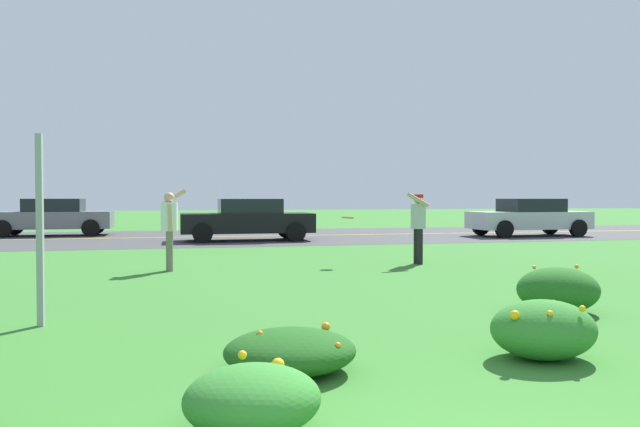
# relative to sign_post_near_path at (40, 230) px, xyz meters

# --- Properties ---
(ground_plane) EXTENTS (120.00, 120.00, 0.00)m
(ground_plane) POSITION_rel_sign_post_near_path_xyz_m (2.97, 4.97, -1.12)
(ground_plane) COLOR #387A2D
(highway_strip) EXTENTS (120.00, 9.96, 0.01)m
(highway_strip) POSITION_rel_sign_post_near_path_xyz_m (2.97, 15.68, -1.11)
(highway_strip) COLOR #424244
(highway_strip) RESTS_ON ground
(highway_center_stripe) EXTENTS (120.00, 0.16, 0.00)m
(highway_center_stripe) POSITION_rel_sign_post_near_path_xyz_m (2.97, 15.68, -1.11)
(highway_center_stripe) COLOR yellow
(highway_center_stripe) RESTS_ON ground
(daylily_clump_front_left) EXTENTS (1.14, 1.03, 0.37)m
(daylily_clump_front_left) POSITION_rel_sign_post_near_path_xyz_m (2.48, -2.52, -0.93)
(daylily_clump_front_left) COLOR #1E5619
(daylily_clump_front_left) RESTS_ON ground
(daylily_clump_front_right) EXTENTS (0.88, 0.79, 0.46)m
(daylily_clump_front_right) POSITION_rel_sign_post_near_path_xyz_m (2.00, -3.77, -0.90)
(daylily_clump_front_right) COLOR #337F2D
(daylily_clump_front_right) RESTS_ON ground
(daylily_clump_mid_center) EXTENTS (0.99, 0.83, 0.55)m
(daylily_clump_mid_center) POSITION_rel_sign_post_near_path_xyz_m (4.84, -2.62, -0.84)
(daylily_clump_mid_center) COLOR #337F2D
(daylily_clump_mid_center) RESTS_ON ground
(daylily_clump_mid_right) EXTENTS (1.07, 0.94, 0.62)m
(daylily_clump_mid_right) POSITION_rel_sign_post_near_path_xyz_m (6.36, -0.65, -0.82)
(daylily_clump_mid_right) COLOR #23661E
(daylily_clump_mid_right) RESTS_ON ground
(sign_post_near_path) EXTENTS (0.07, 0.10, 2.23)m
(sign_post_near_path) POSITION_rel_sign_post_near_path_xyz_m (0.00, 0.00, 0.00)
(sign_post_near_path) COLOR #93969B
(sign_post_near_path) RESTS_ON ground
(person_thrower_white_shirt) EXTENTS (0.52, 0.49, 1.68)m
(person_thrower_white_shirt) POSITION_rel_sign_post_near_path_xyz_m (1.40, 5.11, -0.16)
(person_thrower_white_shirt) COLOR silver
(person_thrower_white_shirt) RESTS_ON ground
(person_catcher_red_cap_gray_shirt) EXTENTS (0.52, 0.49, 1.61)m
(person_catcher_red_cap_gray_shirt) POSITION_rel_sign_post_near_path_xyz_m (6.82, 5.16, -0.16)
(person_catcher_red_cap_gray_shirt) COLOR #B2B2B7
(person_catcher_red_cap_gray_shirt) RESTS_ON ground
(frisbee_orange) EXTENTS (0.28, 0.28, 0.06)m
(frisbee_orange) POSITION_rel_sign_post_near_path_xyz_m (5.21, 5.26, -0.06)
(frisbee_orange) COLOR orange
(car_silver_leftmost) EXTENTS (4.50, 2.00, 1.45)m
(car_silver_leftmost) POSITION_rel_sign_post_near_path_xyz_m (14.85, 13.44, -0.38)
(car_silver_leftmost) COLOR #B7BABF
(car_silver_leftmost) RESTS_ON ground
(car_black_center_left) EXTENTS (4.50, 2.00, 1.45)m
(car_black_center_left) POSITION_rel_sign_post_near_path_xyz_m (3.94, 13.44, -0.38)
(car_black_center_left) COLOR black
(car_black_center_left) RESTS_ON ground
(car_gray_center_right) EXTENTS (4.50, 2.00, 1.45)m
(car_gray_center_right) POSITION_rel_sign_post_near_path_xyz_m (-3.18, 17.92, -0.38)
(car_gray_center_right) COLOR slate
(car_gray_center_right) RESTS_ON ground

